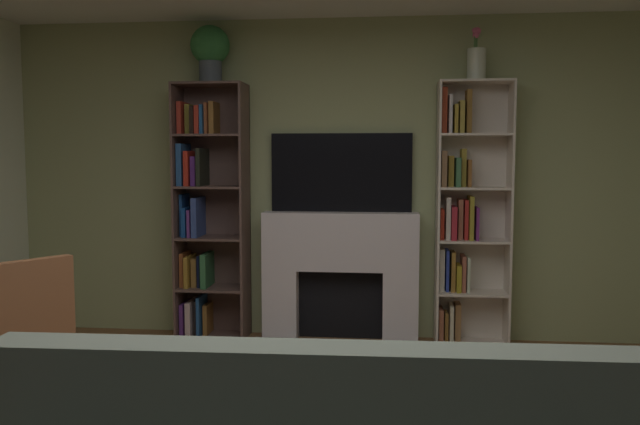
% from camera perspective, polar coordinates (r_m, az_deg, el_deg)
% --- Properties ---
extents(wall_back_accent, '(5.55, 0.06, 2.58)m').
position_cam_1_polar(wall_back_accent, '(5.31, 1.94, 2.92)').
color(wall_back_accent, '#9EA872').
rests_on(wall_back_accent, ground_plane).
extents(fireplace, '(1.34, 0.53, 1.03)m').
position_cam_1_polar(fireplace, '(5.24, 1.80, -5.30)').
color(fireplace, white).
rests_on(fireplace, ground_plane).
extents(tv, '(1.13, 0.06, 0.63)m').
position_cam_1_polar(tv, '(5.24, 1.89, 3.53)').
color(tv, black).
rests_on(tv, fireplace).
extents(bookshelf_left, '(0.56, 0.34, 2.06)m').
position_cam_1_polar(bookshelf_left, '(5.36, -10.04, -0.05)').
color(bookshelf_left, brown).
rests_on(bookshelf_left, ground_plane).
extents(bookshelf_right, '(0.56, 0.27, 2.06)m').
position_cam_1_polar(bookshelf_right, '(5.21, 12.59, -0.22)').
color(bookshelf_right, beige).
rests_on(bookshelf_right, ground_plane).
extents(potted_plant, '(0.31, 0.31, 0.46)m').
position_cam_1_polar(potted_plant, '(5.37, -9.63, 13.94)').
color(potted_plant, '#4A5560').
rests_on(potted_plant, bookshelf_left).
extents(vase_with_flowers, '(0.14, 0.14, 0.40)m').
position_cam_1_polar(vase_with_flowers, '(5.20, 13.59, 12.73)').
color(vase_with_flowers, beige).
rests_on(vase_with_flowers, bookshelf_right).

